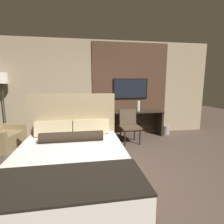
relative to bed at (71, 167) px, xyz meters
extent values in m
plane|color=#4C3D33|center=(0.54, 0.20, -0.36)|extent=(16.00, 16.00, 0.00)
cube|color=tan|center=(0.54, 2.80, 1.04)|extent=(7.20, 0.06, 2.80)
cube|color=#4C3323|center=(1.64, 2.75, 1.04)|extent=(2.30, 0.03, 2.70)
cube|color=#33281E|center=(0.00, -0.11, -0.25)|extent=(1.57, 2.06, 0.22)
cube|color=silver|center=(0.00, -0.11, 0.05)|extent=(1.62, 2.13, 0.38)
cube|color=black|center=(0.00, -0.80, 0.26)|extent=(1.63, 0.74, 0.02)
cube|color=#998460|center=(0.00, 0.99, 0.33)|extent=(1.65, 0.08, 1.37)
cube|color=#C6B284|center=(-0.35, 0.85, 0.39)|extent=(0.68, 0.23, 0.31)
cube|color=#C6B284|center=(0.35, 0.85, 0.39)|extent=(0.68, 0.23, 0.31)
cylinder|color=#2D2319|center=(0.00, 0.44, 0.33)|extent=(1.05, 0.17, 0.17)
cube|color=#2D2319|center=(1.64, 2.47, 0.38)|extent=(1.80, 0.52, 0.03)
cube|color=#2D2319|center=(0.77, 2.47, 0.00)|extent=(0.06, 0.47, 0.72)
cube|color=#2D2319|center=(2.51, 2.47, 0.00)|extent=(0.06, 0.47, 0.72)
cube|color=#2D2319|center=(1.64, 2.71, 0.07)|extent=(1.68, 0.02, 0.36)
cube|color=black|center=(1.64, 2.72, 1.05)|extent=(1.07, 0.04, 0.60)
cube|color=black|center=(1.64, 2.70, 1.05)|extent=(1.00, 0.01, 0.55)
cube|color=#4C3D2D|center=(1.40, 1.84, 0.07)|extent=(0.54, 0.51, 0.05)
cube|color=#4C3D2D|center=(1.39, 2.05, 0.31)|extent=(0.47, 0.13, 0.42)
cylinder|color=black|center=(1.22, 1.64, -0.16)|extent=(0.04, 0.04, 0.40)
cylinder|color=black|center=(1.62, 1.66, -0.16)|extent=(0.04, 0.04, 0.40)
cylinder|color=black|center=(1.19, 2.02, -0.16)|extent=(0.04, 0.04, 0.40)
cylinder|color=black|center=(1.59, 2.05, -0.16)|extent=(0.04, 0.04, 0.40)
cube|color=olive|center=(-1.75, 1.98, -0.16)|extent=(0.91, 0.80, 0.39)
cube|color=olive|center=(-1.66, 2.32, -0.09)|extent=(0.77, 0.30, 0.53)
cylinder|color=#282623|center=(-1.87, 2.54, -0.34)|extent=(0.28, 0.28, 0.03)
cylinder|color=#332D28|center=(-1.87, 2.54, 0.44)|extent=(0.03, 0.03, 1.60)
cylinder|color=silver|center=(-1.87, 2.54, 1.34)|extent=(0.34, 0.34, 0.28)
cylinder|color=silver|center=(1.81, 2.43, 0.55)|extent=(0.09, 0.09, 0.30)
cylinder|color=silver|center=(1.03, 2.45, 0.48)|extent=(0.08, 0.08, 0.16)
cylinder|color=gray|center=(2.71, 2.42, -0.22)|extent=(0.22, 0.22, 0.28)
camera|label=1|loc=(0.20, -2.46, 1.23)|focal=28.00mm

